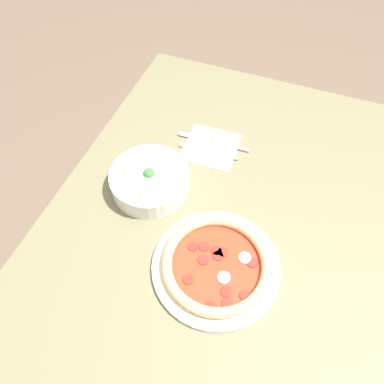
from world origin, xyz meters
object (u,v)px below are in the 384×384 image
pizza (216,265)px  bowl (150,179)px  knife (216,143)px  fork (209,152)px

pizza → bowl: bearing=56.4°
pizza → knife: pizza is taller
pizza → fork: (0.35, 0.14, -0.01)m
bowl → knife: bearing=-28.0°
bowl → fork: (0.18, -0.11, -0.03)m
fork → bowl: bearing=56.6°
pizza → knife: 0.41m
bowl → knife: (0.22, -0.12, -0.03)m
bowl → fork: size_ratio=1.19×
pizza → fork: size_ratio=1.70×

